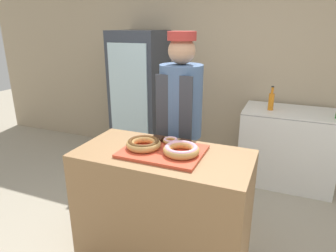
# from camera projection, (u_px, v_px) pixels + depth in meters

# --- Properties ---
(wall_back) EXTENTS (8.00, 0.06, 2.70)m
(wall_back) POSITION_uv_depth(u_px,v_px,m) (226.00, 64.00, 3.97)
(wall_back) COLOR tan
(wall_back) RESTS_ON ground_plane
(display_counter) EXTENTS (1.32, 0.66, 0.95)m
(display_counter) POSITION_uv_depth(u_px,v_px,m) (163.00, 207.00, 2.38)
(display_counter) COLOR #997047
(display_counter) RESTS_ON ground_plane
(serving_tray) EXTENTS (0.60, 0.45, 0.02)m
(serving_tray) POSITION_uv_depth(u_px,v_px,m) (163.00, 151.00, 2.23)
(serving_tray) COLOR #D84C33
(serving_tray) RESTS_ON display_counter
(donut_chocolate_glaze) EXTENTS (0.26, 0.26, 0.06)m
(donut_chocolate_glaze) POSITION_uv_depth(u_px,v_px,m) (144.00, 143.00, 2.25)
(donut_chocolate_glaze) COLOR tan
(donut_chocolate_glaze) RESTS_ON serving_tray
(donut_light_glaze) EXTENTS (0.26, 0.26, 0.06)m
(donut_light_glaze) POSITION_uv_depth(u_px,v_px,m) (181.00, 149.00, 2.14)
(donut_light_glaze) COLOR tan
(donut_light_glaze) RESTS_ON serving_tray
(donut_mini_center) EXTENTS (0.12, 0.12, 0.04)m
(donut_mini_center) POSITION_uv_depth(u_px,v_px,m) (171.00, 140.00, 2.35)
(donut_mini_center) COLOR tan
(donut_mini_center) RESTS_ON serving_tray
(brownie_back_left) EXTENTS (0.09, 0.09, 0.03)m
(brownie_back_left) POSITION_uv_depth(u_px,v_px,m) (157.00, 139.00, 2.40)
(brownie_back_left) COLOR black
(brownie_back_left) RESTS_ON serving_tray
(brownie_back_right) EXTENTS (0.09, 0.09, 0.03)m
(brownie_back_right) POSITION_uv_depth(u_px,v_px,m) (184.00, 143.00, 2.31)
(brownie_back_right) COLOR black
(brownie_back_right) RESTS_ON serving_tray
(baker_person) EXTENTS (0.39, 0.39, 1.80)m
(baker_person) POSITION_uv_depth(u_px,v_px,m) (180.00, 127.00, 2.77)
(baker_person) COLOR #4C4C51
(baker_person) RESTS_ON ground_plane
(beverage_fridge) EXTENTS (0.66, 0.67, 1.78)m
(beverage_fridge) POSITION_uv_depth(u_px,v_px,m) (140.00, 97.00, 4.16)
(beverage_fridge) COLOR #333842
(beverage_fridge) RESTS_ON ground_plane
(chest_freezer) EXTENTS (1.06, 0.64, 0.91)m
(chest_freezer) POSITION_uv_depth(u_px,v_px,m) (287.00, 147.00, 3.60)
(chest_freezer) COLOR white
(chest_freezer) RESTS_ON ground_plane
(bottle_orange) EXTENTS (0.06, 0.06, 0.28)m
(bottle_orange) POSITION_uv_depth(u_px,v_px,m) (271.00, 101.00, 3.45)
(bottle_orange) COLOR orange
(bottle_orange) RESTS_ON chest_freezer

